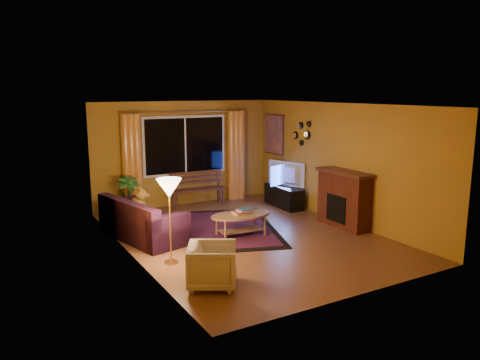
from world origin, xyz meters
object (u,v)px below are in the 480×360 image
bench (198,197)px  tv_console (284,196)px  armchair (212,263)px  floor_lamp (170,222)px  coffee_table (241,225)px  sofa (143,219)px

bench → tv_console: bearing=-27.2°
armchair → floor_lamp: (-0.17, 1.16, 0.35)m
bench → tv_console: size_ratio=1.11×
tv_console → coffee_table: bearing=-140.9°
sofa → floor_lamp: size_ratio=1.38×
armchair → sofa: bearing=33.0°
bench → floor_lamp: (-1.99, -3.28, 0.49)m
bench → armchair: size_ratio=1.91×
bench → sofa: bearing=-131.7°
floor_lamp → tv_console: size_ratio=1.16×
bench → coffee_table: bearing=-90.9°
coffee_table → tv_console: tv_console is taller
coffee_table → armchair: bearing=-129.5°
sofa → tv_console: (3.72, 0.71, -0.14)m
armchair → tv_console: bearing=-17.6°
bench → coffee_table: (-0.29, -2.60, 0.02)m
sofa → armchair: sofa is taller
bench → armchair: armchair is taller
bench → sofa: (-1.97, -1.83, 0.19)m
coffee_table → floor_lamp: bearing=-158.0°
armchair → floor_lamp: 1.22m
bench → floor_lamp: 3.87m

